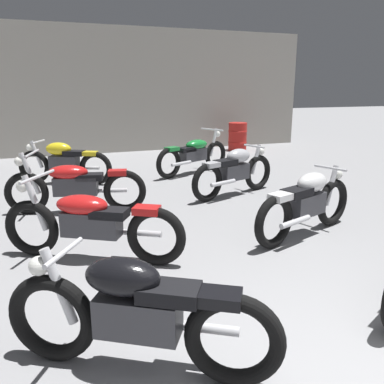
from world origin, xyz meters
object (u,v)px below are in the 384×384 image
at_px(motorcycle_left_row_1, 90,222).
at_px(motorcycle_left_row_2, 75,185).
at_px(motorcycle_right_row_1, 307,202).
at_px(oil_drum, 238,137).
at_px(motorcycle_left_row_3, 64,162).
at_px(motorcycle_left_row_0, 137,312).
at_px(motorcycle_right_row_3, 194,154).
at_px(motorcycle_right_row_2, 235,171).

height_order(motorcycle_left_row_1, motorcycle_left_row_2, same).
height_order(motorcycle_right_row_1, oil_drum, motorcycle_right_row_1).
bearing_deg(motorcycle_right_row_1, oil_drum, 70.20).
height_order(motorcycle_left_row_3, motorcycle_right_row_1, same).
distance_m(motorcycle_left_row_2, motorcycle_left_row_3, 2.09).
distance_m(motorcycle_left_row_0, motorcycle_left_row_1, 2.02).
height_order(motorcycle_left_row_0, motorcycle_left_row_3, same).
bearing_deg(motorcycle_right_row_1, motorcycle_right_row_3, 89.83).
relative_size(motorcycle_right_row_3, oil_drum, 2.38).
bearing_deg(motorcycle_right_row_3, motorcycle_right_row_2, -89.54).
bearing_deg(motorcycle_right_row_2, motorcycle_left_row_3, 144.57).
bearing_deg(motorcycle_left_row_3, oil_drum, 27.13).
xyz_separation_m(motorcycle_left_row_2, motorcycle_right_row_2, (2.79, 0.08, 0.01)).
distance_m(motorcycle_left_row_0, motorcycle_left_row_2, 3.91).
bearing_deg(motorcycle_right_row_3, motorcycle_left_row_3, -179.85).
relative_size(motorcycle_left_row_3, motorcycle_right_row_3, 0.89).
bearing_deg(motorcycle_left_row_1, motorcycle_left_row_3, 90.73).
xyz_separation_m(motorcycle_left_row_3, motorcycle_right_row_3, (2.82, 0.01, -0.01)).
bearing_deg(motorcycle_right_row_1, motorcycle_right_row_2, 89.25).
xyz_separation_m(motorcycle_left_row_1, motorcycle_left_row_3, (-0.05, 3.99, 0.01)).
distance_m(motorcycle_left_row_1, motorcycle_right_row_2, 3.41).
bearing_deg(motorcycle_left_row_3, motorcycle_right_row_1, -56.20).
xyz_separation_m(motorcycle_left_row_1, motorcycle_right_row_2, (2.78, 1.97, 0.01)).
relative_size(motorcycle_right_row_2, oil_drum, 2.23).
bearing_deg(motorcycle_left_row_3, motorcycle_right_row_2, -35.43).
xyz_separation_m(motorcycle_left_row_2, motorcycle_right_row_3, (2.78, 2.10, 0.00)).
relative_size(motorcycle_left_row_1, motorcycle_right_row_1, 1.01).
bearing_deg(motorcycle_right_row_2, motorcycle_right_row_1, -90.75).
relative_size(motorcycle_left_row_2, oil_drum, 2.50).
height_order(motorcycle_right_row_1, motorcycle_right_row_3, motorcycle_right_row_3).
relative_size(motorcycle_right_row_1, motorcycle_right_row_3, 0.94).
xyz_separation_m(motorcycle_left_row_1, motorcycle_left_row_2, (-0.01, 1.89, 0.00)).
distance_m(motorcycle_left_row_0, oil_drum, 10.13).
bearing_deg(motorcycle_left_row_0, motorcycle_right_row_1, 33.97).
xyz_separation_m(motorcycle_left_row_0, motorcycle_left_row_3, (-0.12, 6.00, 0.00)).
xyz_separation_m(motorcycle_left_row_0, motorcycle_left_row_1, (-0.07, 2.02, -0.01)).
relative_size(motorcycle_left_row_0, motorcycle_left_row_3, 0.96).
relative_size(motorcycle_left_row_1, motorcycle_right_row_2, 1.01).
relative_size(motorcycle_left_row_0, motorcycle_left_row_1, 0.90).
height_order(motorcycle_left_row_3, motorcycle_right_row_2, same).
height_order(motorcycle_left_row_3, motorcycle_right_row_3, motorcycle_right_row_3).
bearing_deg(motorcycle_left_row_2, motorcycle_left_row_0, -88.85).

